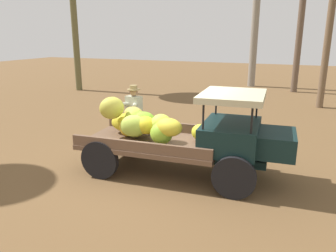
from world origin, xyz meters
TOP-DOWN VIEW (x-y plane):
  - ground_plane at (0.00, 0.00)m, footprint 60.00×60.00m
  - truck at (0.45, -0.04)m, footprint 4.54×1.99m
  - farmer at (-1.35, 1.04)m, footprint 0.52×0.48m
  - loose_banana_bunch at (0.01, 2.37)m, footprint 0.58×0.45m

SIDE VIEW (x-z plane):
  - ground_plane at x=0.00m, z-range 0.00..0.00m
  - loose_banana_bunch at x=0.01m, z-range -0.01..0.37m
  - truck at x=0.45m, z-range -0.02..1.83m
  - farmer at x=-1.35m, z-range 0.12..1.82m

